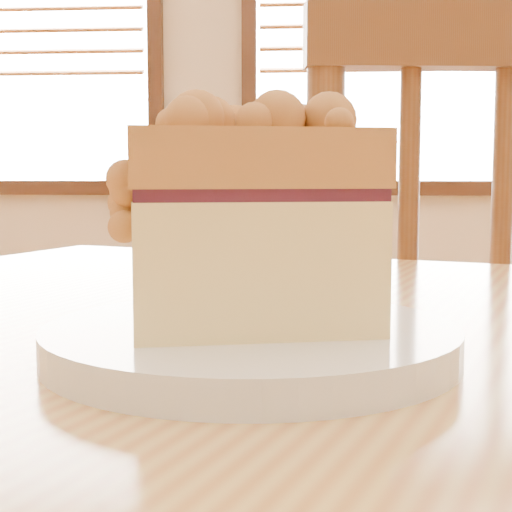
{
  "coord_description": "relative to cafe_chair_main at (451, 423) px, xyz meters",
  "views": [
    {
      "loc": [
        -0.14,
        -0.37,
        0.84
      ],
      "look_at": [
        -0.17,
        0.03,
        0.8
      ],
      "focal_mm": 55.0,
      "sensor_mm": 36.0,
      "label": 1
    }
  ],
  "objects": [
    {
      "name": "cafe_chair_main",
      "position": [
        0.0,
        0.0,
        0.0
      ],
      "size": [
        0.51,
        0.51,
        1.02
      ],
      "rotation": [
        0.0,
        0.0,
        3.26
      ],
      "color": "brown",
      "rests_on": "ground"
    },
    {
      "name": "plate",
      "position": [
        -0.2,
        -0.64,
        0.24
      ],
      "size": [
        0.2,
        0.2,
        0.02
      ],
      "color": "white",
      "rests_on": "cafe_table_main"
    },
    {
      "name": "cake_slice",
      "position": [
        -0.2,
        -0.64,
        0.3
      ],
      "size": [
        0.14,
        0.11,
        0.11
      ],
      "rotation": [
        0.0,
        0.0,
        0.24
      ],
      "color": "#FEE190",
      "rests_on": "plate"
    }
  ]
}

